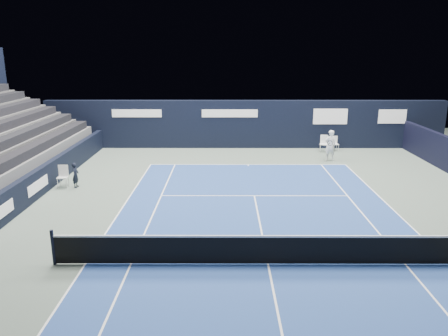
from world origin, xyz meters
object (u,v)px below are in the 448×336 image
object	(u,v)px
line_judge_chair	(63,175)
tennis_net	(268,249)
folding_chair_back_a	(324,140)
folding_chair_back_b	(335,142)
tennis_player	(330,145)

from	to	relation	value
line_judge_chair	tennis_net	xyz separation A→B (m)	(8.90, -7.76, -0.07)
folding_chair_back_a	folding_chair_back_b	xyz separation A→B (m)	(0.75, 0.25, -0.17)
line_judge_chair	tennis_player	bearing A→B (deg)	16.56
folding_chair_back_a	tennis_net	distance (m)	16.07
tennis_net	folding_chair_back_a	bearing A→B (deg)	71.96
folding_chair_back_a	folding_chair_back_b	bearing A→B (deg)	34.03
tennis_net	tennis_player	distance (m)	13.74
folding_chair_back_a	tennis_player	size ratio (longest dim) A/B	0.59
tennis_net	tennis_player	world-z (taller)	tennis_player
folding_chair_back_a	tennis_net	xyz separation A→B (m)	(-4.97, -15.28, -0.19)
folding_chair_back_b	tennis_player	bearing A→B (deg)	-115.56
line_judge_chair	tennis_net	size ratio (longest dim) A/B	0.08
folding_chair_back_b	tennis_net	distance (m)	16.55
line_judge_chair	tennis_net	bearing A→B (deg)	-44.99
folding_chair_back_a	line_judge_chair	bearing A→B (deg)	-136.35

